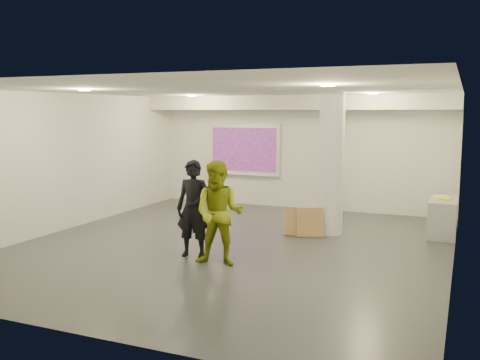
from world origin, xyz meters
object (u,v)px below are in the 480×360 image
at_px(credenza, 443,217).
at_px(projection_screen, 244,150).
at_px(man, 219,213).
at_px(column, 331,164).
at_px(woman, 194,209).

bearing_deg(credenza, projection_screen, 160.36).
bearing_deg(man, column, 59.35).
height_order(projection_screen, credenza, projection_screen).
distance_m(column, credenza, 2.60).
xyz_separation_m(projection_screen, credenza, (5.32, -1.87, -1.14)).
bearing_deg(projection_screen, man, -71.38).
height_order(projection_screen, woman, projection_screen).
distance_m(credenza, man, 5.14).
xyz_separation_m(column, man, (-1.18, -3.05, -0.61)).
bearing_deg(column, projection_screen, 139.44).
distance_m(projection_screen, man, 6.05).
distance_m(projection_screen, credenza, 5.75).
bearing_deg(projection_screen, credenza, -19.37).
distance_m(woman, man, 0.72).
bearing_deg(man, woman, 145.61).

